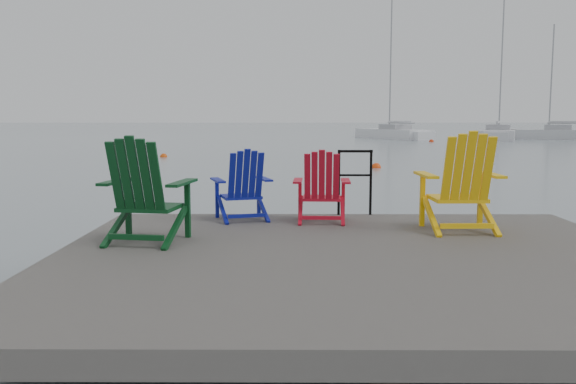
{
  "coord_description": "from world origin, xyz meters",
  "views": [
    {
      "loc": [
        -0.62,
        -5.9,
        1.85
      ],
      "look_at": [
        -0.67,
        2.17,
        0.85
      ],
      "focal_mm": 38.0,
      "sensor_mm": 36.0,
      "label": 1
    }
  ],
  "objects_px": {
    "chair_green": "(144,191)",
    "chair_blue": "(243,185)",
    "chair_yellow": "(462,183)",
    "handrail": "(355,176)",
    "buoy_a": "(376,168)",
    "sailboat_mid": "(498,135)",
    "chair_red": "(322,187)",
    "sailboat_far": "(553,135)",
    "buoy_b": "(164,157)",
    "buoy_d": "(431,142)",
    "sailboat_near": "(392,134)"
  },
  "relations": [
    {
      "from": "chair_green",
      "to": "chair_blue",
      "type": "bearing_deg",
      "value": 66.14
    },
    {
      "from": "chair_red",
      "to": "buoy_b",
      "type": "relative_size",
      "value": 2.69
    },
    {
      "from": "chair_blue",
      "to": "buoy_a",
      "type": "bearing_deg",
      "value": 58.12
    },
    {
      "from": "chair_green",
      "to": "sailboat_mid",
      "type": "height_order",
      "value": "sailboat_mid"
    },
    {
      "from": "chair_green",
      "to": "sailboat_far",
      "type": "bearing_deg",
      "value": 71.18
    },
    {
      "from": "sailboat_mid",
      "to": "buoy_d",
      "type": "xyz_separation_m",
      "value": [
        -6.9,
        -5.62,
        -0.35
      ]
    },
    {
      "from": "sailboat_near",
      "to": "buoy_a",
      "type": "distance_m",
      "value": 31.19
    },
    {
      "from": "handrail",
      "to": "sailboat_near",
      "type": "distance_m",
      "value": 45.26
    },
    {
      "from": "chair_yellow",
      "to": "chair_green",
      "type": "bearing_deg",
      "value": -171.16
    },
    {
      "from": "buoy_d",
      "to": "chair_red",
      "type": "bearing_deg",
      "value": -104.85
    },
    {
      "from": "chair_green",
      "to": "chair_blue",
      "type": "relative_size",
      "value": 1.22
    },
    {
      "from": "chair_green",
      "to": "buoy_d",
      "type": "relative_size",
      "value": 3.06
    },
    {
      "from": "sailboat_far",
      "to": "buoy_a",
      "type": "distance_m",
      "value": 34.38
    },
    {
      "from": "buoy_b",
      "to": "chair_yellow",
      "type": "bearing_deg",
      "value": -69.4
    },
    {
      "from": "buoy_b",
      "to": "chair_red",
      "type": "bearing_deg",
      "value": -72.81
    },
    {
      "from": "sailboat_mid",
      "to": "buoy_a",
      "type": "xyz_separation_m",
      "value": [
        -14.31,
        -29.28,
        -0.35
      ]
    },
    {
      "from": "chair_green",
      "to": "sailboat_mid",
      "type": "relative_size",
      "value": 0.08
    },
    {
      "from": "chair_yellow",
      "to": "sailboat_mid",
      "type": "xyz_separation_m",
      "value": [
        15.41,
        44.42,
        -0.73
      ]
    },
    {
      "from": "sailboat_far",
      "to": "sailboat_near",
      "type": "bearing_deg",
      "value": 105.63
    },
    {
      "from": "chair_green",
      "to": "chair_blue",
      "type": "height_order",
      "value": "chair_green"
    },
    {
      "from": "chair_red",
      "to": "sailboat_far",
      "type": "xyz_separation_m",
      "value": [
        21.46,
        43.33,
        -0.61
      ]
    },
    {
      "from": "buoy_b",
      "to": "chair_blue",
      "type": "bearing_deg",
      "value": -75.36
    },
    {
      "from": "sailboat_near",
      "to": "buoy_b",
      "type": "xyz_separation_m",
      "value": [
        -14.67,
        -24.68,
        -0.35
      ]
    },
    {
      "from": "sailboat_near",
      "to": "buoy_a",
      "type": "height_order",
      "value": "sailboat_near"
    },
    {
      "from": "sailboat_far",
      "to": "buoy_d",
      "type": "xyz_separation_m",
      "value": [
        -11.34,
        -5.17,
        -0.36
      ]
    },
    {
      "from": "buoy_d",
      "to": "sailboat_near",
      "type": "bearing_deg",
      "value": 104.33
    },
    {
      "from": "chair_green",
      "to": "chair_red",
      "type": "height_order",
      "value": "chair_green"
    },
    {
      "from": "sailboat_near",
      "to": "buoy_a",
      "type": "xyz_separation_m",
      "value": [
        -5.61,
        -30.67,
        -0.35
      ]
    },
    {
      "from": "sailboat_near",
      "to": "chair_green",
      "type": "bearing_deg",
      "value": -124.89
    },
    {
      "from": "chair_red",
      "to": "buoy_a",
      "type": "height_order",
      "value": "chair_red"
    },
    {
      "from": "chair_green",
      "to": "chair_red",
      "type": "distance_m",
      "value": 2.36
    },
    {
      "from": "chair_red",
      "to": "sailboat_far",
      "type": "bearing_deg",
      "value": 66.4
    },
    {
      "from": "chair_yellow",
      "to": "handrail",
      "type": "bearing_deg",
      "value": 130.03
    },
    {
      "from": "chair_red",
      "to": "sailboat_mid",
      "type": "xyz_separation_m",
      "value": [
        17.02,
        43.78,
        -0.61
      ]
    },
    {
      "from": "buoy_b",
      "to": "buoy_d",
      "type": "distance_m",
      "value": 24.14
    },
    {
      "from": "buoy_b",
      "to": "buoy_d",
      "type": "bearing_deg",
      "value": 47.01
    },
    {
      "from": "chair_blue",
      "to": "chair_red",
      "type": "bearing_deg",
      "value": -25.32
    },
    {
      "from": "chair_red",
      "to": "chair_green",
      "type": "bearing_deg",
      "value": -143.4
    },
    {
      "from": "buoy_a",
      "to": "buoy_d",
      "type": "relative_size",
      "value": 0.98
    },
    {
      "from": "handrail",
      "to": "buoy_a",
      "type": "bearing_deg",
      "value": 80.9
    },
    {
      "from": "handrail",
      "to": "chair_red",
      "type": "xyz_separation_m",
      "value": [
        -0.49,
        -0.61,
        -0.08
      ]
    },
    {
      "from": "buoy_d",
      "to": "chair_yellow",
      "type": "bearing_deg",
      "value": -102.37
    },
    {
      "from": "buoy_b",
      "to": "sailboat_far",
      "type": "bearing_deg",
      "value": 39.39
    },
    {
      "from": "chair_yellow",
      "to": "sailboat_far",
      "type": "bearing_deg",
      "value": 63.88
    },
    {
      "from": "chair_red",
      "to": "sailboat_mid",
      "type": "distance_m",
      "value": 46.98
    },
    {
      "from": "chair_red",
      "to": "handrail",
      "type": "bearing_deg",
      "value": 54.09
    },
    {
      "from": "chair_yellow",
      "to": "sailboat_mid",
      "type": "height_order",
      "value": "sailboat_mid"
    },
    {
      "from": "chair_blue",
      "to": "sailboat_mid",
      "type": "distance_m",
      "value": 47.23
    },
    {
      "from": "chair_blue",
      "to": "buoy_b",
      "type": "relative_size",
      "value": 2.7
    },
    {
      "from": "sailboat_mid",
      "to": "buoy_b",
      "type": "xyz_separation_m",
      "value": [
        -23.36,
        -23.28,
        -0.35
      ]
    }
  ]
}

